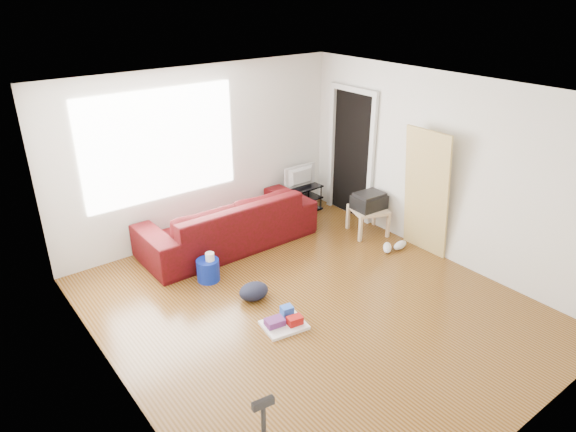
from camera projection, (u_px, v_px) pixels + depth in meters
room at (309, 205)px, 5.71m from camera, size 4.51×5.01×2.51m
sofa at (229, 244)px, 7.53m from camera, size 2.55×1.00×0.74m
tv_stand at (302, 199)px, 8.50m from camera, size 0.66×0.40×0.44m
tv at (302, 177)px, 8.34m from camera, size 0.62×0.08×0.35m
side_table at (368, 212)px, 7.74m from camera, size 0.64×0.64×0.41m
printer at (369, 201)px, 7.66m from camera, size 0.49×0.38×0.25m
bucket at (209, 280)px, 6.64m from camera, size 0.38×0.38×0.29m
toilet_paper at (211, 267)px, 6.55m from camera, size 0.12×0.12×0.11m
cleaning_tray at (284, 322)px, 5.74m from camera, size 0.52×0.44×0.17m
backpack at (254, 298)px, 6.25m from camera, size 0.38×0.31×0.20m
sneakers at (394, 246)px, 7.35m from camera, size 0.49×0.28×0.11m
door_panel at (419, 250)px, 7.36m from camera, size 0.22×0.72×1.78m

